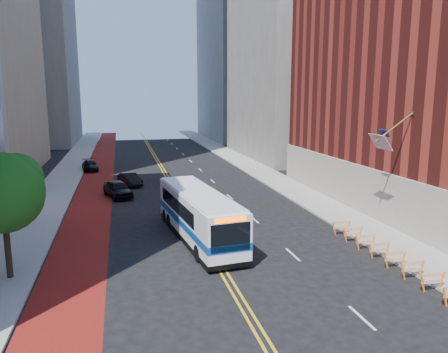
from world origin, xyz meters
TOP-DOWN VIEW (x-y plane):
  - ground at (0.00, 0.00)m, footprint 160.00×160.00m
  - sidewalk_left at (-12.00, 30.00)m, footprint 4.00×140.00m
  - sidewalk_right at (12.00, 30.00)m, footprint 4.00×140.00m
  - bus_lane_paint at (-8.10, 30.00)m, footprint 3.60×140.00m
  - center_line_inner at (-0.18, 30.00)m, footprint 0.14×140.00m
  - center_line_outer at (0.18, 30.00)m, footprint 0.14×140.00m
  - lane_dashes at (4.80, 38.00)m, footprint 0.14×98.20m
  - midrise_right_near at (23.00, 48.00)m, footprint 18.00×26.00m
  - midrise_right_far at (24.00, 78.00)m, footprint 20.00×28.00m
  - construction_barriers at (9.60, 3.42)m, footprint 1.42×10.91m
  - street_tree at (-11.24, 6.04)m, footprint 4.20×4.20m
  - transit_bus at (-0.36, 10.36)m, footprint 4.09×12.42m
  - car_a at (-5.74, 24.36)m, footprint 3.21×5.04m
  - car_b at (-4.47, 29.63)m, footprint 2.80×4.39m
  - car_c at (-9.30, 40.72)m, footprint 2.49×4.79m

SIDE VIEW (x-z plane):
  - ground at x=0.00m, z-range 0.00..0.00m
  - center_line_inner at x=-0.18m, z-range 0.00..0.01m
  - center_line_outer at x=0.18m, z-range 0.00..0.01m
  - bus_lane_paint at x=-8.10m, z-range 0.00..0.01m
  - lane_dashes at x=4.80m, z-range 0.00..0.01m
  - sidewalk_left at x=-12.00m, z-range 0.00..0.15m
  - sidewalk_right at x=12.00m, z-range 0.00..0.15m
  - car_c at x=-9.30m, z-range 0.00..1.33m
  - construction_barriers at x=9.60m, z-range 0.17..1.18m
  - car_b at x=-4.47m, z-range 0.00..1.37m
  - car_a at x=-5.74m, z-range 0.00..1.60m
  - transit_bus at x=-0.36m, z-range 0.07..3.42m
  - street_tree at x=-11.24m, z-range 1.56..8.26m
  - midrise_right_near at x=23.00m, z-range 0.00..40.00m
  - midrise_right_far at x=24.00m, z-range 0.00..55.00m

